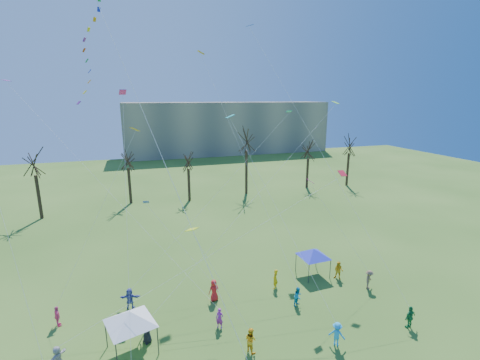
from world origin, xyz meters
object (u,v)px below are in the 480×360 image
object	(u,v)px
distant_building	(227,128)
canopy_tent_blue	(313,253)
big_box_kite	(94,48)
canopy_tent_white	(130,317)

from	to	relation	value
distant_building	canopy_tent_blue	bearing A→B (deg)	-99.63
distant_building	canopy_tent_blue	size ratio (longest dim) A/B	16.89
distant_building	canopy_tent_blue	distance (m)	73.81
big_box_kite	canopy_tent_blue	bearing A→B (deg)	5.67
canopy_tent_blue	distant_building	bearing A→B (deg)	80.37
canopy_tent_white	canopy_tent_blue	bearing A→B (deg)	17.13
distant_building	big_box_kite	distance (m)	80.82
big_box_kite	canopy_tent_blue	distance (m)	24.31
big_box_kite	canopy_tent_white	world-z (taller)	big_box_kite
big_box_kite	canopy_tent_blue	world-z (taller)	big_box_kite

